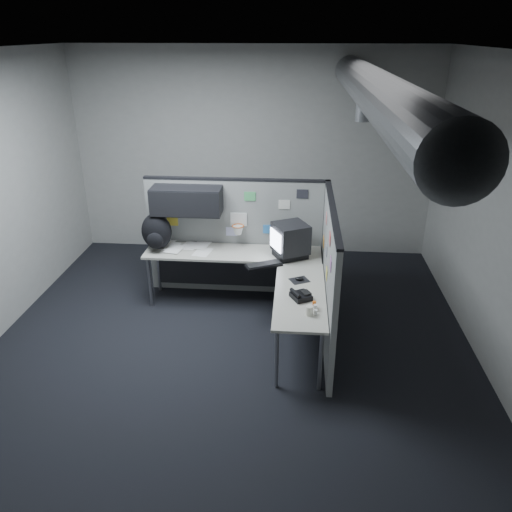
# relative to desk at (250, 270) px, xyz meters

# --- Properties ---
(room) EXTENTS (5.62, 5.62, 3.22)m
(room) POSITION_rel_desk_xyz_m (0.41, -0.70, 1.48)
(room) COLOR black
(room) RESTS_ON ground
(partition_back) EXTENTS (2.44, 0.42, 1.63)m
(partition_back) POSITION_rel_desk_xyz_m (-0.40, 0.53, 0.38)
(partition_back) COLOR gray
(partition_back) RESTS_ON ground
(partition_right) EXTENTS (0.07, 2.23, 1.63)m
(partition_right) POSITION_rel_desk_xyz_m (0.95, -0.49, 0.21)
(partition_right) COLOR gray
(partition_right) RESTS_ON ground
(desk) EXTENTS (2.31, 2.11, 0.73)m
(desk) POSITION_rel_desk_xyz_m (0.00, 0.00, 0.00)
(desk) COLOR #ACAA9C
(desk) RESTS_ON ground
(monitor) EXTENTS (0.52, 0.52, 0.44)m
(monitor) POSITION_rel_desk_xyz_m (0.50, 0.18, 0.35)
(monitor) COLOR black
(monitor) RESTS_ON desk
(keyboard) EXTENTS (0.47, 0.34, 0.04)m
(keyboard) POSITION_rel_desk_xyz_m (0.19, -0.13, 0.14)
(keyboard) COLOR black
(keyboard) RESTS_ON desk
(mouse) EXTENTS (0.26, 0.24, 0.04)m
(mouse) POSITION_rel_desk_xyz_m (0.62, -0.47, 0.13)
(mouse) COLOR black
(mouse) RESTS_ON desk
(phone) EXTENTS (0.26, 0.27, 0.10)m
(phone) POSITION_rel_desk_xyz_m (0.64, -0.90, 0.15)
(phone) COLOR black
(phone) RESTS_ON desk
(bottles) EXTENTS (0.12, 0.17, 0.08)m
(bottles) POSITION_rel_desk_xyz_m (0.77, -1.14, 0.15)
(bottles) COLOR silver
(bottles) RESTS_ON desk
(cup) EXTENTS (0.09, 0.09, 0.10)m
(cup) POSITION_rel_desk_xyz_m (0.73, -1.23, 0.17)
(cup) COLOR beige
(cup) RESTS_ON desk
(papers) EXTENTS (0.79, 0.59, 0.02)m
(papers) POSITION_rel_desk_xyz_m (-0.91, 0.37, 0.13)
(papers) COLOR white
(papers) RESTS_ON desk
(backpack) EXTENTS (0.45, 0.44, 0.49)m
(backpack) POSITION_rel_desk_xyz_m (-1.25, 0.29, 0.35)
(backpack) COLOR black
(backpack) RESTS_ON desk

